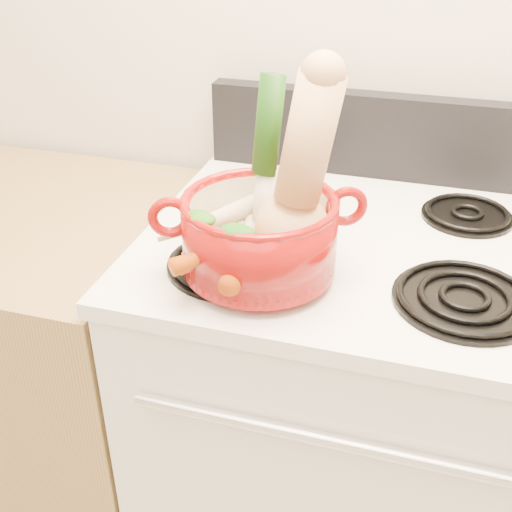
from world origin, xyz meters
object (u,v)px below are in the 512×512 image
(stove_body, at_px, (340,429))
(dutch_oven, at_px, (260,235))
(leek, at_px, (266,160))
(squash, at_px, (294,170))

(stove_body, xyz_separation_m, dutch_oven, (-0.14, -0.18, 0.57))
(stove_body, relative_size, dutch_oven, 3.71)
(stove_body, height_order, leek, leek)
(stove_body, distance_m, leek, 0.70)
(dutch_oven, distance_m, leek, 0.12)
(stove_body, relative_size, leek, 3.22)
(leek, bearing_deg, squash, -18.21)
(dutch_oven, xyz_separation_m, squash, (0.05, 0.01, 0.11))
(stove_body, bearing_deg, dutch_oven, -127.86)
(leek, bearing_deg, dutch_oven, -67.05)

